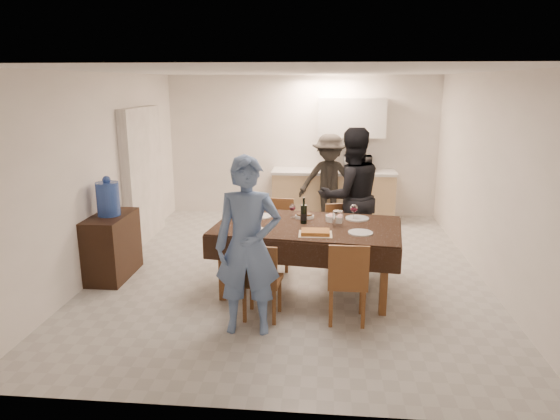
{
  "coord_description": "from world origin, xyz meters",
  "views": [
    {
      "loc": [
        0.44,
        -6.33,
        2.48
      ],
      "look_at": [
        -0.11,
        -0.3,
        0.91
      ],
      "focal_mm": 32.0,
      "sensor_mm": 36.0,
      "label": 1
    }
  ],
  "objects": [
    {
      "name": "kitchen_base_cabinet",
      "position": [
        0.6,
        2.68,
        0.43
      ],
      "size": [
        2.2,
        0.6,
        0.86
      ],
      "primitive_type": "cube",
      "color": "tan",
      "rests_on": "floor"
    },
    {
      "name": "wall_front",
      "position": [
        0.0,
        -3.0,
        1.3
      ],
      "size": [
        5.0,
        0.02,
        2.6
      ],
      "primitive_type": "cube",
      "color": "white",
      "rests_on": "floor"
    },
    {
      "name": "wall_left",
      "position": [
        -2.5,
        0.0,
        1.3
      ],
      "size": [
        0.02,
        6.0,
        2.6
      ],
      "primitive_type": "cube",
      "color": "white",
      "rests_on": "floor"
    },
    {
      "name": "person_far",
      "position": [
        0.8,
        0.39,
        0.95
      ],
      "size": [
        1.11,
        0.99,
        1.89
      ],
      "primitive_type": "imported",
      "rotation": [
        0.0,
        0.0,
        3.5
      ],
      "color": "black",
      "rests_on": "floor"
    },
    {
      "name": "floor",
      "position": [
        0.0,
        0.0,
        0.0
      ],
      "size": [
        5.0,
        6.0,
        0.02
      ],
      "primitive_type": "cube",
      "color": "#B5B4AF",
      "rests_on": "ground"
    },
    {
      "name": "wine_bottle",
      "position": [
        0.2,
        -0.61,
        1.0
      ],
      "size": [
        0.08,
        0.08,
        0.32
      ],
      "primitive_type": null,
      "color": "black",
      "rests_on": "dining_table"
    },
    {
      "name": "plate_near_right",
      "position": [
        0.85,
        -0.96,
        0.85
      ],
      "size": [
        0.27,
        0.27,
        0.02
      ],
      "primitive_type": "cylinder",
      "color": "silver",
      "rests_on": "dining_table"
    },
    {
      "name": "plate_near_left",
      "position": [
        -0.35,
        -0.96,
        0.84
      ],
      "size": [
        0.25,
        0.25,
        0.01
      ],
      "primitive_type": "cylinder",
      "color": "silver",
      "rests_on": "dining_table"
    },
    {
      "name": "person_kitchen",
      "position": [
        0.52,
        2.23,
        0.81
      ],
      "size": [
        1.04,
        0.6,
        1.61
      ],
      "primitive_type": "imported",
      "color": "black",
      "rests_on": "floor"
    },
    {
      "name": "plate_far_left",
      "position": [
        -0.35,
        -0.36,
        0.85
      ],
      "size": [
        0.28,
        0.28,
        0.02
      ],
      "primitive_type": "cylinder",
      "color": "silver",
      "rests_on": "dining_table"
    },
    {
      "name": "wine_glass_c",
      "position": [
        0.05,
        -0.36,
        0.93
      ],
      "size": [
        0.08,
        0.08,
        0.18
      ],
      "primitive_type": null,
      "color": "white",
      "rests_on": "dining_table"
    },
    {
      "name": "console",
      "position": [
        -2.28,
        -0.43,
        0.41
      ],
      "size": [
        0.45,
        0.89,
        0.83
      ],
      "primitive_type": "cube",
      "color": "black",
      "rests_on": "floor"
    },
    {
      "name": "savoury_tart",
      "position": [
        0.35,
        -1.04,
        0.86
      ],
      "size": [
        0.37,
        0.28,
        0.05
      ],
      "primitive_type": "cube",
      "rotation": [
        0.0,
        0.0,
        0.02
      ],
      "color": "#A96B31",
      "rests_on": "dining_table"
    },
    {
      "name": "upper_cabinet",
      "position": [
        0.9,
        2.82,
        1.85
      ],
      "size": [
        1.2,
        0.34,
        0.7
      ],
      "primitive_type": "cube",
      "color": "silver",
      "rests_on": "wall_back"
    },
    {
      "name": "chair_far_right",
      "position": [
        0.7,
        0.01,
        0.54
      ],
      "size": [
        0.49,
        0.5,
        0.48
      ],
      "rotation": [
        0.0,
        0.0,
        3.41
      ],
      "color": "brown",
      "rests_on": "floor"
    },
    {
      "name": "microwave",
      "position": [
        1.03,
        2.68,
        1.05
      ],
      "size": [
        0.5,
        0.34,
        0.28
      ],
      "primitive_type": "imported",
      "rotation": [
        0.0,
        0.0,
        3.14
      ],
      "color": "silver",
      "rests_on": "kitchen_worktop"
    },
    {
      "name": "chair_near_right",
      "position": [
        0.7,
        -1.49,
        0.55
      ],
      "size": [
        0.41,
        0.41,
        0.49
      ],
      "rotation": [
        0.0,
        0.0,
        -0.01
      ],
      "color": "brown",
      "rests_on": "floor"
    },
    {
      "name": "mushroom_dish",
      "position": [
        0.2,
        -0.38,
        0.86
      ],
      "size": [
        0.21,
        0.21,
        0.04
      ],
      "primitive_type": "cylinder",
      "color": "silver",
      "rests_on": "dining_table"
    },
    {
      "name": "dining_table",
      "position": [
        0.25,
        -0.66,
        0.8
      ],
      "size": [
        2.28,
        1.51,
        0.84
      ],
      "rotation": [
        0.0,
        0.0,
        -0.12
      ],
      "color": "black",
      "rests_on": "floor"
    },
    {
      "name": "wine_glass_a",
      "position": [
        -0.3,
        -0.91,
        0.94
      ],
      "size": [
        0.09,
        0.09,
        0.2
      ],
      "primitive_type": null,
      "color": "white",
      "rests_on": "dining_table"
    },
    {
      "name": "plate_far_right",
      "position": [
        0.85,
        -0.36,
        0.85
      ],
      "size": [
        0.29,
        0.29,
        0.02
      ],
      "primitive_type": "cylinder",
      "color": "silver",
      "rests_on": "dining_table"
    },
    {
      "name": "chair_near_left",
      "position": [
        -0.2,
        -1.49,
        0.53
      ],
      "size": [
        0.43,
        0.43,
        0.47
      ],
      "rotation": [
        0.0,
        0.0,
        -0.09
      ],
      "color": "brown",
      "rests_on": "floor"
    },
    {
      "name": "chair_far_left",
      "position": [
        -0.2,
        0.0,
        0.57
      ],
      "size": [
        0.45,
        0.45,
        0.5
      ],
      "rotation": [
        0.0,
        0.0,
        3.06
      ],
      "color": "brown",
      "rests_on": "floor"
    },
    {
      "name": "wall_right",
      "position": [
        2.5,
        0.0,
        1.3
      ],
      "size": [
        0.02,
        6.0,
        2.6
      ],
      "primitive_type": "cube",
      "color": "white",
      "rests_on": "floor"
    },
    {
      "name": "water_pitcher",
      "position": [
        0.6,
        -0.71,
        0.93
      ],
      "size": [
        0.12,
        0.12,
        0.19
      ],
      "primitive_type": "cylinder",
      "color": "white",
      "rests_on": "dining_table"
    },
    {
      "name": "wall_back",
      "position": [
        0.0,
        3.0,
        1.3
      ],
      "size": [
        5.0,
        0.02,
        2.6
      ],
      "primitive_type": "cube",
      "color": "white",
      "rests_on": "floor"
    },
    {
      "name": "ceiling",
      "position": [
        0.0,
        0.0,
        2.6
      ],
      "size": [
        5.0,
        6.0,
        0.02
      ],
      "primitive_type": "cube",
      "color": "white",
      "rests_on": "wall_back"
    },
    {
      "name": "wine_glass_b",
      "position": [
        0.8,
        -0.41,
        0.94
      ],
      "size": [
        0.09,
        0.09,
        0.2
      ],
      "primitive_type": null,
      "color": "white",
      "rests_on": "dining_table"
    },
    {
      "name": "stub_partition",
      "position": [
        -2.42,
        1.2,
        1.05
      ],
      "size": [
        0.15,
        1.4,
        2.1
      ],
      "primitive_type": "cube",
      "color": "white",
      "rests_on": "floor"
    },
    {
      "name": "salad_bowl",
      "position": [
        0.55,
        -0.48,
        0.87
      ],
      "size": [
        0.18,
        0.18,
        0.07
      ],
      "primitive_type": "cylinder",
      "color": "silver",
      "rests_on": "dining_table"
    },
    {
      "name": "kitchen_worktop",
      "position": [
        0.6,
        2.68,
        0.89
      ],
      "size": [
        2.24,
        0.64,
        0.05
      ],
      "primitive_type": "cube",
      "color": "beige",
      "rests_on": "kitchen_base_cabinet"
    },
    {
      "name": "water_jug",
      "position": [
        -2.28,
        -0.43,
        1.04
      ],
      "size": [
        0.29,
        0.29,
        0.43
      ],
      "primitive_type": "cylinder",
      "color": "#3356B2",
      "rests_on": "console"
    },
    {
      "name": "person_near",
      "position": [
        -0.3,
        -1.71,
        0.9
      ],
      "size": [
        0.68,
        0.47,
        1.8
      ],
      "primitive_type": "imported",
      "rotation": [
        0.0,
        0.0,
        0.06
      ],
      "color": "#5F7EB2",
      "rests_on": "floor"
    }
  ]
}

